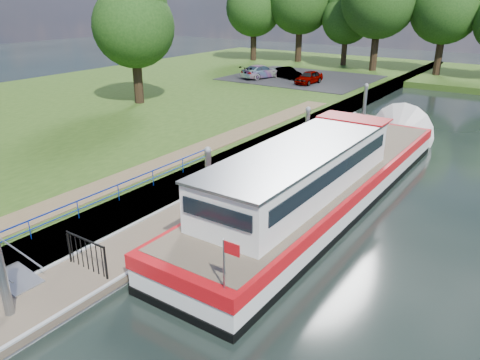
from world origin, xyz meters
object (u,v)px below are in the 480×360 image
Objects in this scene: barge at (330,176)px; car_b at (287,73)px; pontoon at (265,177)px; car_a at (309,77)px; car_c at (261,71)px.

barge is 6.29× the size of car_b.
pontoon is 23.84m from car_a.
pontoon is 8.92× the size of car_b.
car_c is at bearing 128.43° from barge.
car_a is at bearing 111.64° from pontoon.
pontoon is 26.60m from car_c.
pontoon is 6.56× the size of car_c.
car_c is (-17.92, 22.58, 0.41)m from barge.
car_a is at bearing -96.15° from car_b.
pontoon is at bearing 176.83° from barge.
car_c is at bearing 179.88° from car_a.
car_a is at bearing -167.91° from car_c.
car_b is (-15.59, 23.93, 0.30)m from barge.
barge is 25.53m from car_a.
barge is at bearing -126.67° from car_b.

